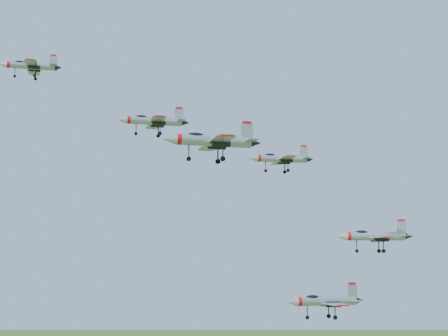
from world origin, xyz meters
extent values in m
cylinder|color=#989DA4|center=(-28.54, 15.12, 152.00)|extent=(8.31, 1.44, 1.20)
cone|color=#989DA4|center=(-33.50, 14.97, 152.00)|extent=(1.69, 1.24, 1.20)
cone|color=black|center=(-23.75, 15.26, 152.00)|extent=(1.32, 1.05, 1.02)
ellipsoid|color=black|center=(-30.56, 15.06, 152.45)|extent=(2.05, 0.92, 0.76)
cube|color=#989DA4|center=(-28.28, 12.55, 151.77)|extent=(2.23, 4.11, 0.13)
cube|color=#989DA4|center=(-28.43, 17.70, 151.77)|extent=(2.23, 4.11, 0.13)
cube|color=#989DA4|center=(-24.76, 15.23, 153.25)|extent=(1.38, 0.15, 1.93)
cube|color=red|center=(-24.76, 15.23, 154.26)|extent=(1.02, 0.16, 0.32)
cylinder|color=#989DA4|center=(-7.19, 2.76, 140.08)|extent=(9.03, 1.74, 1.30)
cone|color=#989DA4|center=(-12.56, 2.49, 140.08)|extent=(1.86, 1.38, 1.30)
cone|color=black|center=(-2.01, 3.02, 140.08)|extent=(1.45, 1.17, 1.10)
ellipsoid|color=black|center=(-9.38, 2.65, 140.57)|extent=(2.24, 1.04, 0.82)
cube|color=#989DA4|center=(-6.85, -0.02, 139.83)|extent=(2.51, 4.50, 0.14)
cube|color=#989DA4|center=(-7.13, 5.56, 139.83)|extent=(2.51, 4.50, 0.14)
cube|color=#989DA4|center=(-3.10, 2.96, 141.43)|extent=(1.50, 0.19, 2.09)
cube|color=red|center=(-3.10, 2.96, 142.52)|extent=(1.10, 0.19, 0.35)
cylinder|color=#989DA4|center=(-0.85, -17.88, 133.22)|extent=(10.21, 2.29, 1.46)
cone|color=#989DA4|center=(-6.91, -18.37, 133.22)|extent=(2.14, 1.62, 1.46)
cone|color=black|center=(4.98, -17.39, 133.22)|extent=(1.67, 1.37, 1.24)
ellipsoid|color=black|center=(-3.32, -18.08, 133.77)|extent=(2.55, 1.25, 0.93)
cube|color=#989DA4|center=(-0.37, -21.00, 132.94)|extent=(2.99, 5.15, 0.16)
cube|color=#989DA4|center=(-0.89, -14.72, 132.94)|extent=(2.99, 5.15, 0.16)
cube|color=#989DA4|center=(3.74, -17.50, 134.74)|extent=(1.69, 0.27, 2.36)
cube|color=red|center=(3.74, -17.50, 135.98)|extent=(1.25, 0.26, 0.39)
cylinder|color=#989DA4|center=(14.05, 1.27, 134.20)|extent=(8.41, 1.35, 1.21)
cone|color=#989DA4|center=(9.01, 1.35, 134.20)|extent=(1.70, 1.24, 1.21)
cone|color=black|center=(18.90, 1.19, 134.20)|extent=(1.32, 1.05, 1.03)
ellipsoid|color=black|center=(12.00, 1.30, 134.66)|extent=(2.07, 0.91, 0.77)
cube|color=#989DA4|center=(14.19, -1.34, 133.97)|extent=(2.21, 4.14, 0.13)
cube|color=#989DA4|center=(14.28, 3.88, 133.97)|extent=(2.21, 4.14, 0.13)
cube|color=#989DA4|center=(17.87, 1.21, 135.46)|extent=(1.40, 0.13, 1.96)
cube|color=red|center=(17.87, 1.21, 136.49)|extent=(1.03, 0.15, 0.33)
cylinder|color=#989DA4|center=(22.31, -16.40, 120.82)|extent=(8.25, 2.13, 1.18)
cone|color=#989DA4|center=(17.44, -15.83, 120.82)|extent=(1.76, 1.36, 1.18)
cone|color=black|center=(27.00, -16.96, 120.82)|extent=(1.38, 1.14, 1.00)
ellipsoid|color=black|center=(20.33, -16.17, 121.27)|extent=(2.08, 1.08, 0.75)
cube|color=#989DA4|center=(22.19, -18.95, 120.60)|extent=(2.54, 4.21, 0.13)
cube|color=#989DA4|center=(22.79, -13.90, 120.60)|extent=(2.54, 4.21, 0.13)
cube|color=#989DA4|center=(26.01, -16.84, 122.05)|extent=(1.37, 0.27, 1.91)
cube|color=red|center=(26.01, -16.84, 123.05)|extent=(1.01, 0.24, 0.32)
cylinder|color=#989DA4|center=(21.18, 0.87, 110.79)|extent=(10.27, 2.15, 1.47)
cone|color=#989DA4|center=(15.08, 0.45, 110.79)|extent=(2.13, 1.61, 1.47)
cone|color=black|center=(27.06, 1.26, 110.79)|extent=(1.67, 1.36, 1.25)
ellipsoid|color=black|center=(18.69, 0.70, 111.34)|extent=(2.56, 1.22, 0.93)
cube|color=#989DA4|center=(21.62, -2.28, 110.50)|extent=(2.93, 5.15, 0.16)
cube|color=#989DA4|center=(21.19, 4.04, 110.50)|extent=(2.93, 5.15, 0.16)
cube|color=#989DA4|center=(25.81, 1.18, 112.32)|extent=(1.70, 0.25, 2.38)
cube|color=red|center=(25.81, 1.18, 113.56)|extent=(1.25, 0.24, 0.40)
camera|label=1|loc=(-14.81, -97.99, 118.17)|focal=50.00mm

